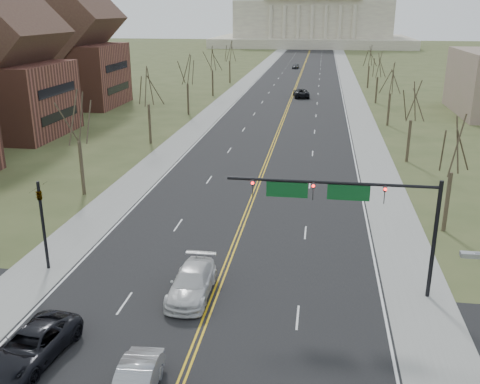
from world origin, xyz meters
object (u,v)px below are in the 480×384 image
(signal_mast, at_px, (347,201))
(signal_left, at_px, (42,216))
(car_far_sb, at_px, (296,66))
(car_far_nb, at_px, (301,93))
(car_sb_inner_second, at_px, (192,283))
(car_sb_outer_lead, at_px, (32,345))

(signal_mast, xyz_separation_m, signal_left, (-18.95, 0.00, -2.05))
(signal_left, relative_size, car_far_sb, 1.44)
(signal_mast, relative_size, car_far_nb, 2.01)
(car_sb_inner_second, relative_size, car_far_nb, 0.94)
(signal_left, distance_m, car_sb_inner_second, 10.75)
(car_far_nb, xyz_separation_m, car_far_sb, (-3.90, 53.42, -0.13))
(car_sb_inner_second, xyz_separation_m, car_far_nb, (3.11, 77.61, 0.02))
(signal_left, distance_m, car_far_sb, 129.42)
(signal_mast, bearing_deg, signal_left, 180.00)
(car_sb_inner_second, distance_m, car_far_sb, 131.03)
(signal_mast, relative_size, car_sb_inner_second, 2.14)
(signal_mast, height_order, car_far_nb, signal_mast)
(signal_mast, xyz_separation_m, car_far_nb, (-5.67, 75.62, -4.91))
(signal_left, relative_size, car_sb_inner_second, 1.06)
(signal_mast, xyz_separation_m, car_sb_inner_second, (-8.78, -1.99, -4.93))
(car_sb_outer_lead, distance_m, car_far_sb, 138.31)
(car_far_nb, height_order, car_far_sb, car_far_nb)
(car_far_nb, relative_size, car_far_sb, 1.45)
(signal_mast, height_order, car_sb_inner_second, signal_mast)
(signal_left, xyz_separation_m, car_far_nb, (13.28, 75.62, -2.86))
(car_sb_outer_lead, bearing_deg, car_far_sb, 94.77)
(signal_mast, distance_m, car_far_nb, 76.00)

